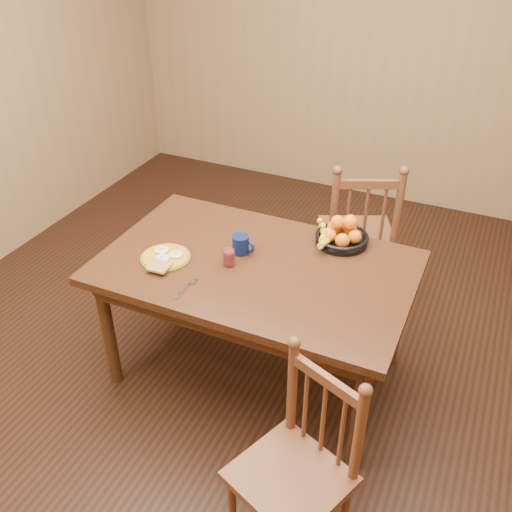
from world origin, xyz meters
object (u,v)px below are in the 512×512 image
at_px(chair_near, 297,469).
at_px(breakfast_plate, 165,257).
at_px(dining_table, 256,277).
at_px(chair_far, 358,235).
at_px(coffee_mug, 241,244).
at_px(fruit_bowl, 341,235).

height_order(chair_near, breakfast_plate, chair_near).
xyz_separation_m(dining_table, chair_far, (0.31, 0.91, -0.17)).
bearing_deg(chair_far, coffee_mug, 39.43).
relative_size(chair_near, breakfast_plate, 3.17).
bearing_deg(chair_near, chair_far, 120.34).
bearing_deg(chair_far, fruit_bowl, 68.76).
xyz_separation_m(dining_table, fruit_bowl, (0.33, 0.38, 0.14)).
height_order(breakfast_plate, coffee_mug, coffee_mug).
xyz_separation_m(dining_table, breakfast_plate, (-0.45, -0.16, 0.10)).
distance_m(coffee_mug, fruit_bowl, 0.55).
bearing_deg(coffee_mug, breakfast_plate, -146.11).
height_order(dining_table, coffee_mug, coffee_mug).
bearing_deg(chair_near, dining_table, 145.68).
height_order(chair_far, fruit_bowl, chair_far).
bearing_deg(dining_table, chair_near, -56.32).
bearing_deg(breakfast_plate, coffee_mug, 33.89).
xyz_separation_m(dining_table, coffee_mug, (-0.12, 0.07, 0.14)).
bearing_deg(dining_table, coffee_mug, 149.50).
distance_m(chair_near, fruit_bowl, 1.30).
height_order(chair_far, breakfast_plate, chair_far).
bearing_deg(coffee_mug, dining_table, -30.50).
height_order(dining_table, breakfast_plate, breakfast_plate).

